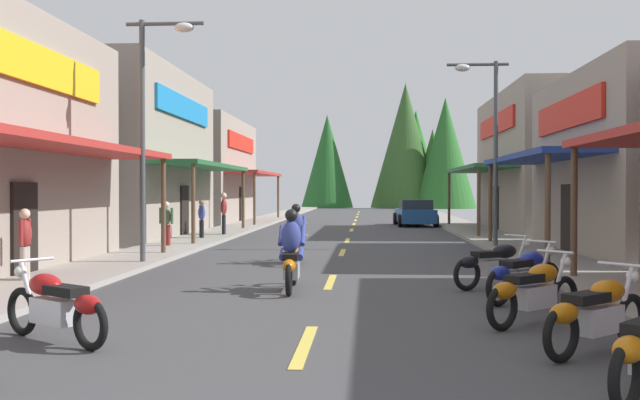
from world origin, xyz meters
TOP-DOWN VIEW (x-y plane):
  - ground at (0.00, 29.43)m, footprint 9.02×88.86m
  - sidewalk_left at (-5.62, 29.43)m, footprint 2.21×88.86m
  - sidewalk_right at (5.62, 29.43)m, footprint 2.21×88.86m
  - centerline_dashes at (0.00, 31.89)m, footprint 0.16×61.27m
  - storefront_left_middle at (-10.92, 27.39)m, footprint 10.25×11.16m
  - storefront_left_far at (-10.37, 40.47)m, footprint 9.16×11.35m
  - storefront_right_far at (10.55, 32.18)m, footprint 9.53×11.74m
  - streetlamp_left at (-4.63, 16.50)m, footprint 1.98×0.30m
  - streetlamp_right at (4.62, 22.22)m, footprint 1.98×0.30m
  - motorcycle_parked_right_1 at (3.47, 7.42)m, footprint 1.66×1.50m
  - motorcycle_parked_right_2 at (3.15, 9.21)m, footprint 1.65×1.51m
  - motorcycle_parked_right_3 at (3.46, 11.28)m, footprint 1.61×1.56m
  - motorcycle_parked_right_4 at (3.28, 12.98)m, footprint 1.86×1.23m
  - motorcycle_parked_left_2 at (-3.15, 7.57)m, footprint 1.85×1.25m
  - rider_cruising_lead at (-0.68, 12.36)m, footprint 0.60×2.14m
  - rider_cruising_trailing at (-1.10, 17.43)m, footprint 0.60×2.14m
  - pedestrian_by_shop at (-5.51, 25.43)m, footprint 0.38×0.53m
  - pedestrian_browsing at (-6.12, 12.76)m, footprint 0.31×0.56m
  - pedestrian_waiting at (-5.08, 27.49)m, footprint 0.30×0.57m
  - pedestrian_strolling at (-5.80, 21.69)m, footprint 0.53×0.39m
  - parked_car_curbside at (3.31, 37.28)m, footprint 2.24×4.38m
  - treeline_backdrop at (5.26, 75.81)m, footprint 18.57×10.16m

SIDE VIEW (x-z plane):
  - ground at x=0.00m, z-range -0.10..0.00m
  - centerline_dashes at x=0.00m, z-range 0.00..0.01m
  - sidewalk_left at x=-5.62m, z-range 0.00..0.12m
  - sidewalk_right at x=5.62m, z-range 0.00..0.12m
  - motorcycle_parked_right_1 at x=3.47m, z-range -0.03..1.01m
  - motorcycle_parked_right_2 at x=3.15m, z-range -0.03..1.01m
  - motorcycle_parked_right_3 at x=3.46m, z-range -0.03..1.01m
  - motorcycle_parked_right_4 at x=3.28m, z-range -0.03..1.01m
  - motorcycle_parked_left_2 at x=-3.15m, z-range -0.03..1.01m
  - rider_cruising_lead at x=-0.68m, z-range -0.13..1.44m
  - rider_cruising_trailing at x=-1.10m, z-range -0.13..1.44m
  - parked_car_curbside at x=3.31m, z-range -0.01..1.39m
  - pedestrian_strolling at x=-5.80m, z-range 0.12..1.67m
  - pedestrian_browsing at x=-6.12m, z-range 0.12..1.67m
  - pedestrian_by_shop at x=-5.51m, z-range 0.12..1.67m
  - pedestrian_waiting at x=-5.08m, z-range 0.16..1.97m
  - storefront_left_far at x=-10.37m, z-range 0.00..6.04m
  - storefront_right_far at x=10.55m, z-range 0.00..6.35m
  - storefront_left_middle at x=-10.92m, z-range 0.00..6.75m
  - streetlamp_right at x=4.62m, z-range 0.92..7.01m
  - streetlamp_left at x=-4.63m, z-range 0.92..7.14m
  - treeline_backdrop at x=5.26m, z-range -1.14..12.35m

